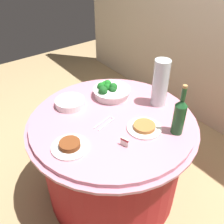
{
  "coord_description": "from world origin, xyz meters",
  "views": [
    {
      "loc": [
        1.07,
        -0.82,
        1.77
      ],
      "look_at": [
        0.0,
        0.0,
        0.79
      ],
      "focal_mm": 40.37,
      "sensor_mm": 36.0,
      "label": 1
    }
  ],
  "objects_px": {
    "wine_bottle": "(179,115)",
    "label_placard_front": "(124,142)",
    "decorative_fruit_vase": "(160,86)",
    "food_plate_stir_fry": "(70,146)",
    "plate_stack": "(70,103)",
    "food_plate_peanuts": "(144,127)",
    "serving_tongs": "(105,123)",
    "broccoli_bowl": "(110,91)"
  },
  "relations": [
    {
      "from": "wine_bottle",
      "to": "label_placard_front",
      "type": "distance_m",
      "value": 0.37
    },
    {
      "from": "decorative_fruit_vase",
      "to": "food_plate_stir_fry",
      "type": "height_order",
      "value": "decorative_fruit_vase"
    },
    {
      "from": "plate_stack",
      "to": "food_plate_peanuts",
      "type": "bearing_deg",
      "value": 25.16
    },
    {
      "from": "decorative_fruit_vase",
      "to": "plate_stack",
      "type": "bearing_deg",
      "value": -124.88
    },
    {
      "from": "food_plate_peanuts",
      "to": "food_plate_stir_fry",
      "type": "height_order",
      "value": "food_plate_stir_fry"
    },
    {
      "from": "serving_tongs",
      "to": "label_placard_front",
      "type": "bearing_deg",
      "value": -8.27
    },
    {
      "from": "food_plate_stir_fry",
      "to": "food_plate_peanuts",
      "type": "bearing_deg",
      "value": 73.4
    },
    {
      "from": "decorative_fruit_vase",
      "to": "label_placard_front",
      "type": "height_order",
      "value": "decorative_fruit_vase"
    },
    {
      "from": "broccoli_bowl",
      "to": "food_plate_stir_fry",
      "type": "relative_size",
      "value": 1.27
    },
    {
      "from": "broccoli_bowl",
      "to": "wine_bottle",
      "type": "height_order",
      "value": "wine_bottle"
    },
    {
      "from": "label_placard_front",
      "to": "decorative_fruit_vase",
      "type": "bearing_deg",
      "value": 112.12
    },
    {
      "from": "wine_bottle",
      "to": "food_plate_stir_fry",
      "type": "bearing_deg",
      "value": -115.08
    },
    {
      "from": "food_plate_peanuts",
      "to": "label_placard_front",
      "type": "xyz_separation_m",
      "value": [
        0.04,
        -0.2,
        0.02
      ]
    },
    {
      "from": "decorative_fruit_vase",
      "to": "food_plate_peanuts",
      "type": "relative_size",
      "value": 1.55
    },
    {
      "from": "plate_stack",
      "to": "wine_bottle",
      "type": "relative_size",
      "value": 0.62
    },
    {
      "from": "decorative_fruit_vase",
      "to": "broccoli_bowl",
      "type": "bearing_deg",
      "value": -143.99
    },
    {
      "from": "food_plate_stir_fry",
      "to": "label_placard_front",
      "type": "bearing_deg",
      "value": 55.57
    },
    {
      "from": "wine_bottle",
      "to": "food_plate_stir_fry",
      "type": "xyz_separation_m",
      "value": [
        -0.28,
        -0.6,
        -0.11
      ]
    },
    {
      "from": "decorative_fruit_vase",
      "to": "label_placard_front",
      "type": "bearing_deg",
      "value": -67.88
    },
    {
      "from": "food_plate_peanuts",
      "to": "food_plate_stir_fry",
      "type": "bearing_deg",
      "value": -106.6
    },
    {
      "from": "plate_stack",
      "to": "broccoli_bowl",
      "type": "bearing_deg",
      "value": 77.08
    },
    {
      "from": "plate_stack",
      "to": "food_plate_stir_fry",
      "type": "xyz_separation_m",
      "value": [
        0.38,
        -0.22,
        -0.01
      ]
    },
    {
      "from": "food_plate_peanuts",
      "to": "food_plate_stir_fry",
      "type": "distance_m",
      "value": 0.48
    },
    {
      "from": "label_placard_front",
      "to": "food_plate_peanuts",
      "type": "bearing_deg",
      "value": 101.94
    },
    {
      "from": "plate_stack",
      "to": "serving_tongs",
      "type": "height_order",
      "value": "plate_stack"
    },
    {
      "from": "plate_stack",
      "to": "label_placard_front",
      "type": "bearing_deg",
      "value": 4.45
    },
    {
      "from": "serving_tongs",
      "to": "label_placard_front",
      "type": "relative_size",
      "value": 3.03
    },
    {
      "from": "food_plate_stir_fry",
      "to": "decorative_fruit_vase",
      "type": "bearing_deg",
      "value": 91.17
    },
    {
      "from": "label_placard_front",
      "to": "broccoli_bowl",
      "type": "bearing_deg",
      "value": 151.43
    },
    {
      "from": "decorative_fruit_vase",
      "to": "serving_tongs",
      "type": "xyz_separation_m",
      "value": [
        -0.05,
        -0.44,
        -0.14
      ]
    },
    {
      "from": "wine_bottle",
      "to": "decorative_fruit_vase",
      "type": "distance_m",
      "value": 0.33
    },
    {
      "from": "decorative_fruit_vase",
      "to": "serving_tongs",
      "type": "relative_size",
      "value": 2.04
    },
    {
      "from": "food_plate_stir_fry",
      "to": "label_placard_front",
      "type": "relative_size",
      "value": 4.0
    },
    {
      "from": "serving_tongs",
      "to": "plate_stack",
      "type": "bearing_deg",
      "value": -166.13
    },
    {
      "from": "plate_stack",
      "to": "decorative_fruit_vase",
      "type": "distance_m",
      "value": 0.65
    },
    {
      "from": "broccoli_bowl",
      "to": "label_placard_front",
      "type": "relative_size",
      "value": 5.09
    },
    {
      "from": "plate_stack",
      "to": "food_plate_peanuts",
      "type": "relative_size",
      "value": 0.95
    },
    {
      "from": "decorative_fruit_vase",
      "to": "wine_bottle",
      "type": "bearing_deg",
      "value": -25.09
    },
    {
      "from": "wine_bottle",
      "to": "serving_tongs",
      "type": "bearing_deg",
      "value": -138.36
    },
    {
      "from": "broccoli_bowl",
      "to": "wine_bottle",
      "type": "xyz_separation_m",
      "value": [
        0.59,
        0.07,
        0.08
      ]
    },
    {
      "from": "wine_bottle",
      "to": "decorative_fruit_vase",
      "type": "relative_size",
      "value": 0.99
    },
    {
      "from": "food_plate_stir_fry",
      "to": "plate_stack",
      "type": "bearing_deg",
      "value": 150.08
    }
  ]
}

